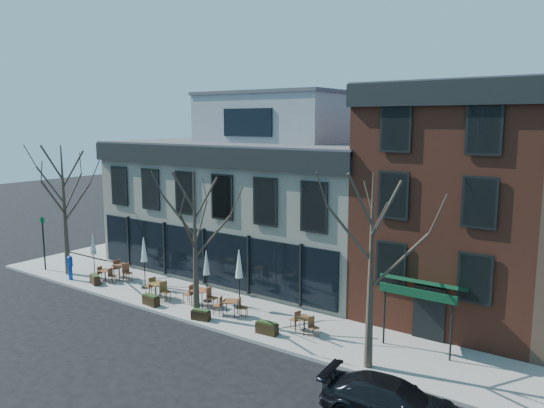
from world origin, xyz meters
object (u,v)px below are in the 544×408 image
Objects in this scene: cafe_set_0 at (105,274)px; umbrella_0 at (93,246)px; parked_sedan at (392,402)px; call_box at (70,267)px.

umbrella_0 reaches higher than cafe_set_0.
parked_sedan is 2.85× the size of cafe_set_0.
call_box is 2.22m from cafe_set_0.
parked_sedan is 1.72× the size of umbrella_0.
parked_sedan is 19.84m from cafe_set_0.
umbrella_0 reaches higher than parked_sedan.
cafe_set_0 is at bearing 73.17° from parked_sedan.
umbrella_0 is at bearing 169.82° from cafe_set_0.
umbrella_0 is at bearing 73.23° from parked_sedan.
umbrella_0 reaches higher than call_box.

